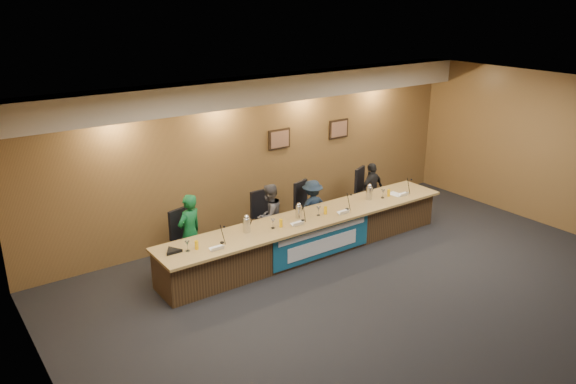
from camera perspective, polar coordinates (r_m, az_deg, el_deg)
name	(u,v)px	position (r m, az deg, el deg)	size (l,w,h in m)	color
floor	(400,306)	(9.28, 11.32, -11.25)	(10.00, 10.00, 0.00)	black
ceiling	(415,106)	(8.15, 12.82, 8.50)	(10.00, 8.00, 0.04)	silver
wall_back	(262,153)	(11.51, -2.62, 3.93)	(10.00, 0.04, 3.20)	brown
wall_left	(62,317)	(6.25, -22.02, -11.74)	(0.04, 8.00, 3.20)	brown
soffit	(268,89)	(11.01, -2.01, 10.43)	(10.00, 0.50, 0.50)	beige
dais_body	(309,235)	(10.70, 2.15, -4.43)	(6.00, 0.80, 0.70)	#412D19
dais_top	(311,218)	(10.51, 2.34, -2.65)	(6.10, 0.95, 0.05)	#9C7C46
banner	(323,241)	(10.39, 3.55, -5.03)	(2.20, 0.02, 0.65)	#15577F
banner_text_upper	(323,232)	(10.30, 3.62, -4.04)	(2.00, 0.01, 0.10)	silver
banner_text_lower	(323,246)	(10.41, 3.58, -5.45)	(1.60, 0.01, 0.28)	silver
wall_photo_left	(279,139)	(11.63, -0.89, 5.40)	(0.52, 0.04, 0.42)	black
wall_photo_right	(339,129)	(12.58, 5.16, 6.41)	(0.52, 0.04, 0.42)	black
panelist_a	(190,233)	(10.05, -9.94, -4.09)	(0.52, 0.34, 1.43)	#0C4F24
panelist_b	(269,216)	(10.83, -1.91, -2.44)	(0.62, 0.48, 1.28)	#444348
panelist_c	(312,208)	(11.42, 2.47, -1.59)	(0.75, 0.43, 1.16)	#162538
panelist_d	(371,190)	(12.42, 8.48, 0.19)	(0.73, 0.30, 1.24)	black
office_chair_a	(188,243)	(10.23, -10.11, -5.10)	(0.48, 0.48, 0.08)	black
office_chair_b	(267,222)	(10.97, -2.19, -3.05)	(0.48, 0.48, 0.08)	black
office_chair_c	(309,211)	(11.53, 2.16, -1.90)	(0.48, 0.48, 0.08)	black
office_chair_d	(368,195)	(12.54, 8.14, -0.29)	(0.48, 0.48, 0.08)	black
nameplate_a	(218,248)	(9.21, -7.15, -5.67)	(0.24, 0.06, 0.09)	white
microphone_a	(222,243)	(9.48, -6.72, -5.12)	(0.07, 0.07, 0.02)	black
juice_glass_a	(197,245)	(9.29, -9.27, -5.34)	(0.06, 0.06, 0.15)	#FCBC0A
water_glass_a	(187,246)	(9.24, -10.19, -5.43)	(0.08, 0.08, 0.18)	silver
nameplate_b	(298,224)	(10.07, 1.07, -3.22)	(0.24, 0.06, 0.09)	white
microphone_b	(303,220)	(10.31, 1.52, -2.89)	(0.07, 0.07, 0.02)	black
juice_glass_b	(281,223)	(10.01, -0.73, -3.18)	(0.06, 0.06, 0.15)	#FCBC0A
water_glass_b	(273,224)	(9.96, -1.54, -3.23)	(0.08, 0.08, 0.18)	silver
nameplate_c	(345,212)	(10.65, 5.77, -2.03)	(0.24, 0.06, 0.09)	white
microphone_c	(347,209)	(10.90, 6.02, -1.72)	(0.07, 0.07, 0.02)	black
juice_glass_c	(325,210)	(10.62, 3.82, -1.87)	(0.06, 0.06, 0.15)	#FCBC0A
water_glass_c	(318,211)	(10.53, 3.11, -1.94)	(0.08, 0.08, 0.18)	silver
nameplate_d	(404,194)	(11.77, 11.75, -0.21)	(0.24, 0.06, 0.09)	white
microphone_d	(407,193)	(11.97, 11.97, -0.08)	(0.07, 0.07, 0.02)	black
juice_glass_d	(389,193)	(11.70, 10.19, -0.08)	(0.06, 0.06, 0.15)	#FCBC0A
water_glass_d	(383,194)	(11.58, 9.62, -0.17)	(0.08, 0.08, 0.18)	silver
carafe_left	(247,225)	(9.81, -4.22, -3.40)	(0.13, 0.13, 0.25)	silver
carafe_mid	(299,212)	(10.40, 1.08, -2.04)	(0.12, 0.12, 0.24)	silver
carafe_right	(369,193)	(11.44, 8.24, -0.14)	(0.13, 0.13, 0.26)	silver
speakerphone	(173,251)	(9.27, -11.64, -5.89)	(0.32, 0.32, 0.05)	black
paper_stack	(396,194)	(11.86, 10.88, -0.22)	(0.22, 0.30, 0.01)	white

